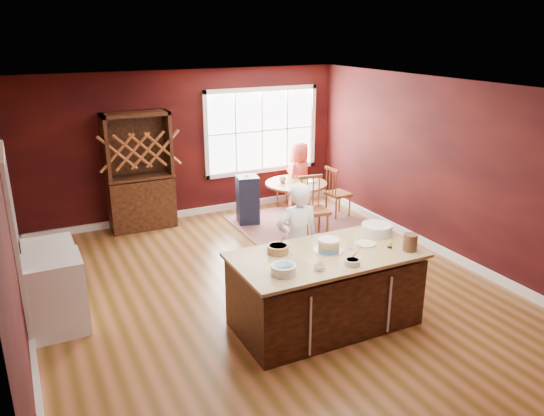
{
  "coord_description": "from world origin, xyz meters",
  "views": [
    {
      "loc": [
        -2.83,
        -5.74,
        3.39
      ],
      "look_at": [
        0.21,
        0.41,
        1.05
      ],
      "focal_mm": 35.0,
      "sensor_mm": 36.0,
      "label": 1
    }
  ],
  "objects_px": {
    "dining_table": "(296,194)",
    "toddler": "(250,180)",
    "seated_woman": "(299,178)",
    "kitchen_island": "(325,291)",
    "layer_cake": "(329,245)",
    "baker": "(297,241)",
    "high_chair": "(248,199)",
    "chair_east": "(338,191)",
    "hutch": "(139,172)",
    "dryer": "(52,275)",
    "washer": "(57,295)",
    "chair_north": "(288,184)",
    "chair_south": "(314,208)"
  },
  "relations": [
    {
      "from": "dining_table",
      "to": "washer",
      "type": "xyz_separation_m",
      "value": [
        -4.26,
        -1.99,
        -0.08
      ]
    },
    {
      "from": "chair_north",
      "to": "hutch",
      "type": "distance_m",
      "value": 2.91
    },
    {
      "from": "hutch",
      "to": "dryer",
      "type": "height_order",
      "value": "hutch"
    },
    {
      "from": "hutch",
      "to": "washer",
      "type": "xyz_separation_m",
      "value": [
        -1.68,
        -2.94,
        -0.57
      ]
    },
    {
      "from": "layer_cake",
      "to": "chair_north",
      "type": "distance_m",
      "value": 4.38
    },
    {
      "from": "hutch",
      "to": "chair_east",
      "type": "bearing_deg",
      "value": -16.48
    },
    {
      "from": "chair_north",
      "to": "toddler",
      "type": "bearing_deg",
      "value": 1.66
    },
    {
      "from": "chair_south",
      "to": "chair_east",
      "type": "bearing_deg",
      "value": 45.74
    },
    {
      "from": "high_chair",
      "to": "washer",
      "type": "xyz_separation_m",
      "value": [
        -3.45,
        -2.34,
        -0.0
      ]
    },
    {
      "from": "layer_cake",
      "to": "high_chair",
      "type": "bearing_deg",
      "value": 81.52
    },
    {
      "from": "washer",
      "to": "high_chair",
      "type": "bearing_deg",
      "value": 34.1
    },
    {
      "from": "washer",
      "to": "dryer",
      "type": "height_order",
      "value": "washer"
    },
    {
      "from": "toddler",
      "to": "washer",
      "type": "height_order",
      "value": "toddler"
    },
    {
      "from": "chair_east",
      "to": "hutch",
      "type": "bearing_deg",
      "value": 69.49
    },
    {
      "from": "layer_cake",
      "to": "hutch",
      "type": "bearing_deg",
      "value": 106.65
    },
    {
      "from": "kitchen_island",
      "to": "chair_north",
      "type": "xyz_separation_m",
      "value": [
        1.68,
        4.1,
        0.03
      ]
    },
    {
      "from": "kitchen_island",
      "to": "baker",
      "type": "relative_size",
      "value": 1.39
    },
    {
      "from": "chair_east",
      "to": "baker",
      "type": "bearing_deg",
      "value": 133.55
    },
    {
      "from": "chair_south",
      "to": "toddler",
      "type": "distance_m",
      "value": 1.37
    },
    {
      "from": "chair_south",
      "to": "hutch",
      "type": "bearing_deg",
      "value": 151.92
    },
    {
      "from": "chair_north",
      "to": "washer",
      "type": "relative_size",
      "value": 1.02
    },
    {
      "from": "dining_table",
      "to": "chair_south",
      "type": "distance_m",
      "value": 0.84
    },
    {
      "from": "baker",
      "to": "toddler",
      "type": "bearing_deg",
      "value": -96.92
    },
    {
      "from": "seated_woman",
      "to": "chair_east",
      "type": "bearing_deg",
      "value": 104.73
    },
    {
      "from": "layer_cake",
      "to": "chair_east",
      "type": "distance_m",
      "value": 3.86
    },
    {
      "from": "high_chair",
      "to": "chair_east",
      "type": "bearing_deg",
      "value": -1.51
    },
    {
      "from": "seated_woman",
      "to": "hutch",
      "type": "bearing_deg",
      "value": -41.37
    },
    {
      "from": "seated_woman",
      "to": "dryer",
      "type": "relative_size",
      "value": 1.59
    },
    {
      "from": "dining_table",
      "to": "toddler",
      "type": "distance_m",
      "value": 0.87
    },
    {
      "from": "chair_north",
      "to": "dryer",
      "type": "height_order",
      "value": "chair_north"
    },
    {
      "from": "dining_table",
      "to": "toddler",
      "type": "relative_size",
      "value": 4.26
    },
    {
      "from": "baker",
      "to": "high_chair",
      "type": "bearing_deg",
      "value": -95.9
    },
    {
      "from": "kitchen_island",
      "to": "layer_cake",
      "type": "bearing_deg",
      "value": 40.76
    },
    {
      "from": "dining_table",
      "to": "baker",
      "type": "height_order",
      "value": "baker"
    },
    {
      "from": "kitchen_island",
      "to": "dining_table",
      "type": "relative_size",
      "value": 1.98
    },
    {
      "from": "layer_cake",
      "to": "high_chair",
      "type": "xyz_separation_m",
      "value": [
        0.53,
        3.55,
        -0.53
      ]
    },
    {
      "from": "dining_table",
      "to": "toddler",
      "type": "xyz_separation_m",
      "value": [
        -0.75,
        0.35,
        0.28
      ]
    },
    {
      "from": "kitchen_island",
      "to": "baker",
      "type": "height_order",
      "value": "baker"
    },
    {
      "from": "high_chair",
      "to": "toddler",
      "type": "relative_size",
      "value": 3.53
    },
    {
      "from": "washer",
      "to": "baker",
      "type": "bearing_deg",
      "value": -10.13
    },
    {
      "from": "hutch",
      "to": "chair_south",
      "type": "bearing_deg",
      "value": -35.81
    },
    {
      "from": "layer_cake",
      "to": "toddler",
      "type": "relative_size",
      "value": 1.38
    },
    {
      "from": "layer_cake",
      "to": "chair_north",
      "type": "height_order",
      "value": "layer_cake"
    },
    {
      "from": "kitchen_island",
      "to": "chair_east",
      "type": "height_order",
      "value": "chair_east"
    },
    {
      "from": "chair_south",
      "to": "washer",
      "type": "distance_m",
      "value": 4.31
    },
    {
      "from": "baker",
      "to": "washer",
      "type": "height_order",
      "value": "baker"
    },
    {
      "from": "chair_east",
      "to": "layer_cake",
      "type": "bearing_deg",
      "value": 140.91
    },
    {
      "from": "seated_woman",
      "to": "kitchen_island",
      "type": "bearing_deg",
      "value": 33.56
    },
    {
      "from": "layer_cake",
      "to": "hutch",
      "type": "xyz_separation_m",
      "value": [
        -1.24,
        4.15,
        0.03
      ]
    },
    {
      "from": "washer",
      "to": "layer_cake",
      "type": "bearing_deg",
      "value": -22.51
    }
  ]
}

